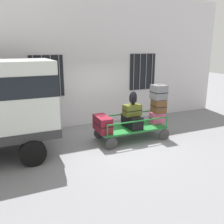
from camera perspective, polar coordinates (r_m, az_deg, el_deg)
name	(u,v)px	position (r m, az deg, el deg)	size (l,w,h in m)	color
ground_plane	(118,141)	(8.17, 1.34, -6.81)	(40.00, 40.00, 0.00)	gray
building_wall	(92,61)	(9.78, -4.64, 11.79)	(12.00, 0.38, 5.00)	silver
luggage_cart	(131,129)	(8.27, 4.56, -3.99)	(2.31, 1.10, 0.43)	#1E722D
cart_railing	(132,118)	(8.15, 4.62, -1.51)	(2.20, 0.97, 0.36)	#1E722D
suitcase_left_bottom	(103,124)	(7.76, -2.22, -2.75)	(0.42, 0.86, 0.49)	maroon
suitcase_midleft_bottom	(132,121)	(8.16, 4.66, -2.20)	(0.44, 0.82, 0.41)	black
suitcase_midleft_middle	(132,110)	(8.06, 4.72, 0.47)	(0.59, 0.37, 0.38)	#4C5119
suitcase_center_bottom	(157,118)	(8.73, 10.48, -1.28)	(0.54, 0.27, 0.40)	#CC4C72
suitcase_center_middle	(159,106)	(8.59, 10.80, 1.40)	(0.44, 0.52, 0.46)	brown
suitcase_center_top	(159,92)	(8.51, 10.87, 4.58)	(0.46, 0.50, 0.50)	slate
backpack	(133,98)	(7.96, 4.95, 3.32)	(0.27, 0.22, 0.44)	black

